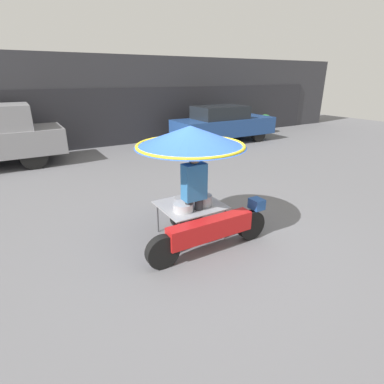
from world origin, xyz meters
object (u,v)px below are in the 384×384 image
vendor_person (194,193)px  potted_plant (265,122)px  parked_car (223,124)px  vendor_motorcycle_cart (193,154)px

vendor_person → potted_plant: (8.71, 7.52, -0.39)m
vendor_person → parked_car: bearing=50.7°
vendor_motorcycle_cart → vendor_person: size_ratio=1.37×
vendor_person → parked_car: vendor_person is taller
vendor_motorcycle_cart → parked_car: vendor_motorcycle_cart is taller
vendor_person → parked_car: 8.59m
vendor_motorcycle_cart → potted_plant: vendor_motorcycle_cart is taller
vendor_motorcycle_cart → potted_plant: size_ratio=2.42×
vendor_person → parked_car: (5.44, 6.65, -0.11)m
vendor_motorcycle_cart → potted_plant: 11.39m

